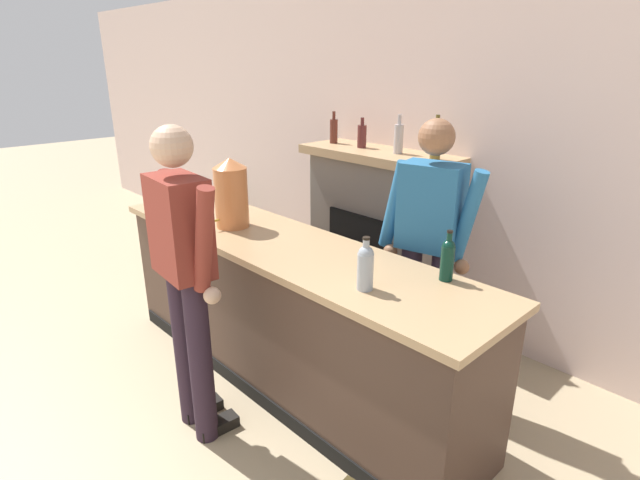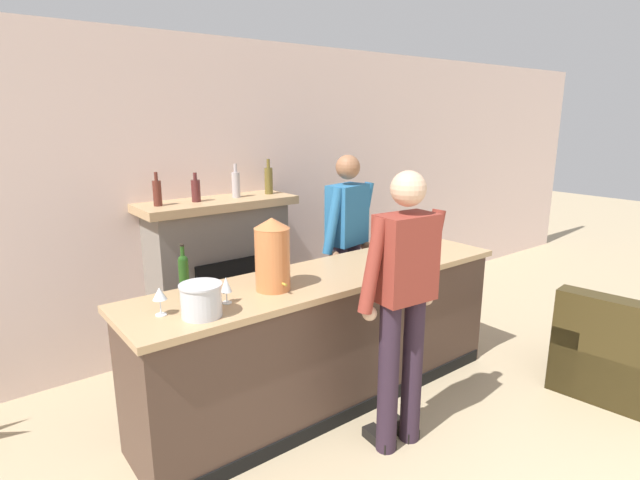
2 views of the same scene
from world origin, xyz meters
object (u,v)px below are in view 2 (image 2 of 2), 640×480
(wine_bottle_rose_blush, at_px, (184,273))
(fireplace_stone, at_px, (220,276))
(wine_bottle_merlot_tall, at_px, (402,231))
(person_bartender, at_px, (347,245))
(copper_dispenser, at_px, (272,254))
(wine_glass_near_bucket, at_px, (226,285))
(wine_glass_front_right, at_px, (160,295))
(ice_bucket_steel, at_px, (201,300))
(armchair_black, at_px, (620,360))
(wine_bottle_chardonnay_pale, at_px, (419,243))
(person_customer, at_px, (403,301))

(wine_bottle_rose_blush, bearing_deg, fireplace_stone, 53.78)
(fireplace_stone, height_order, wine_bottle_rose_blush, fireplace_stone)
(wine_bottle_merlot_tall, bearing_deg, person_bartender, 136.14)
(copper_dispenser, xyz_separation_m, wine_glass_near_bucket, (-0.35, -0.04, -0.13))
(fireplace_stone, height_order, wine_glass_front_right, fireplace_stone)
(wine_bottle_rose_blush, distance_m, wine_glass_near_bucket, 0.33)
(person_bartender, xyz_separation_m, wine_bottle_merlot_tall, (0.34, -0.33, 0.14))
(wine_bottle_merlot_tall, height_order, wine_glass_near_bucket, wine_bottle_merlot_tall)
(ice_bucket_steel, height_order, wine_bottle_merlot_tall, wine_bottle_merlot_tall)
(armchair_black, relative_size, wine_bottle_chardonnay_pale, 3.44)
(fireplace_stone, xyz_separation_m, wine_glass_front_right, (-0.97, -1.24, 0.41))
(wine_glass_near_bucket, bearing_deg, person_customer, -35.61)
(wine_bottle_chardonnay_pale, xyz_separation_m, wine_glass_front_right, (-2.02, 0.12, -0.01))
(fireplace_stone, xyz_separation_m, person_customer, (0.27, -1.92, 0.28))
(wine_bottle_rose_blush, bearing_deg, person_bartender, 12.15)
(person_bartender, relative_size, ice_bucket_steel, 7.37)
(armchair_black, xyz_separation_m, wine_glass_front_right, (-3.06, 1.28, 0.85))
(copper_dispenser, bearing_deg, fireplace_stone, 79.14)
(wine_bottle_merlot_tall, relative_size, wine_glass_near_bucket, 1.65)
(person_bartender, relative_size, wine_bottle_merlot_tall, 6.49)
(ice_bucket_steel, height_order, wine_glass_near_bucket, ice_bucket_steel)
(fireplace_stone, bearing_deg, person_customer, -81.87)
(wine_glass_front_right, bearing_deg, person_customer, -28.57)
(wine_bottle_merlot_tall, xyz_separation_m, wine_glass_front_right, (-2.24, -0.27, -0.00))
(person_bartender, distance_m, wine_bottle_merlot_tall, 0.49)
(ice_bucket_steel, distance_m, wine_glass_near_bucket, 0.23)
(person_bartender, relative_size, wine_glass_near_bucket, 10.72)
(person_customer, distance_m, wine_glass_front_right, 1.43)
(ice_bucket_steel, relative_size, wine_glass_near_bucket, 1.46)
(ice_bucket_steel, distance_m, wine_bottle_rose_blush, 0.40)
(person_bartender, xyz_separation_m, wine_glass_front_right, (-1.90, -0.60, 0.13))
(ice_bucket_steel, height_order, wine_bottle_chardonnay_pale, wine_bottle_chardonnay_pale)
(person_customer, bearing_deg, armchair_black, -18.37)
(person_bartender, height_order, wine_bottle_chardonnay_pale, person_bartender)
(wine_bottle_chardonnay_pale, distance_m, wine_glass_near_bucket, 1.64)
(wine_bottle_chardonnay_pale, bearing_deg, fireplace_stone, 127.79)
(copper_dispenser, height_order, wine_glass_near_bucket, copper_dispenser)
(ice_bucket_steel, bearing_deg, fireplace_stone, 60.16)
(wine_bottle_merlot_tall, bearing_deg, wine_bottle_rose_blush, -179.09)
(copper_dispenser, relative_size, wine_bottle_merlot_tall, 1.74)
(armchair_black, distance_m, wine_bottle_chardonnay_pale, 1.78)
(armchair_black, bearing_deg, wine_bottle_merlot_tall, 117.87)
(person_customer, distance_m, wine_bottle_chardonnay_pale, 0.97)
(armchair_black, bearing_deg, fireplace_stone, 129.68)
(armchair_black, xyz_separation_m, wine_bottle_merlot_tall, (-0.82, 1.55, 0.85))
(fireplace_stone, xyz_separation_m, wine_bottle_chardonnay_pale, (1.05, -1.35, 0.41))
(person_customer, xyz_separation_m, wine_glass_near_bucket, (-0.87, 0.62, 0.11))
(wine_bottle_merlot_tall, bearing_deg, ice_bucket_steel, -168.38)
(ice_bucket_steel, bearing_deg, wine_bottle_rose_blush, 80.31)
(wine_bottle_rose_blush, height_order, wine_glass_front_right, wine_bottle_rose_blush)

